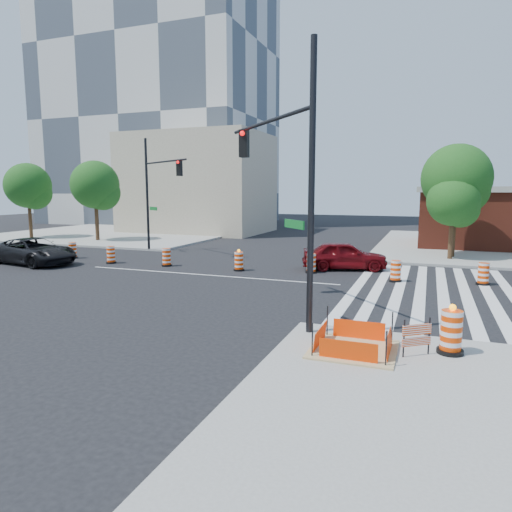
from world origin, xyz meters
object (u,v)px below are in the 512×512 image
object	(u,v)px
red_coupe	(344,255)
signal_pole_se	(285,165)
dark_suv	(34,251)
signal_pole_nw	(157,184)

from	to	relation	value
red_coupe	signal_pole_se	bearing A→B (deg)	162.01
dark_suv	red_coupe	bearing A→B (deg)	-65.94
red_coupe	signal_pole_nw	world-z (taller)	signal_pole_nw
red_coupe	signal_pole_se	distance (m)	11.66
signal_pole_se	signal_pole_nw	xyz separation A→B (m)	(-13.07, 12.77, -0.36)
signal_pole_nw	red_coupe	bearing A→B (deg)	23.75
red_coupe	signal_pole_nw	xyz separation A→B (m)	(-13.20, 1.95, 4.00)
signal_pole_se	signal_pole_nw	bearing A→B (deg)	2.33
red_coupe	dark_suv	bearing A→B (deg)	87.56
signal_pole_nw	dark_suv	bearing A→B (deg)	-91.16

